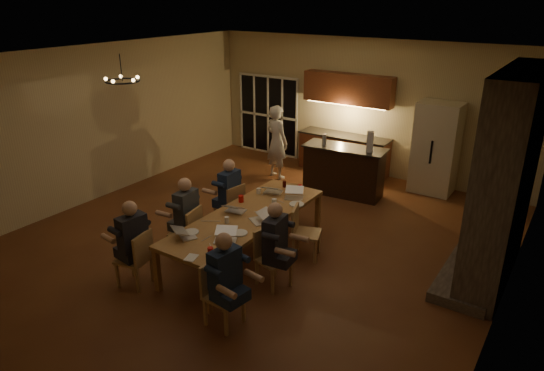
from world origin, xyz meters
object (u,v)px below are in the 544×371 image
(laptop_a, at_px, (187,229))
(laptop_d, at_px, (259,215))
(person_right_mid, at_px, (275,246))
(person_left_far, at_px, (230,195))
(person_left_near, at_px, (134,244))
(laptop_f, at_px, (294,192))
(chair_right_far, at_px, (307,233))
(standing_person, at_px, (277,142))
(mug_back, at_px, (259,191))
(can_cola, at_px, (284,184))
(chandelier, at_px, (122,81))
(refrigerator, at_px, (436,148))
(mug_mid, at_px, (274,202))
(chair_right_mid, at_px, (274,259))
(plate_near, at_px, (240,233))
(bar_bottle, at_px, (324,140))
(laptop_c, at_px, (236,205))
(laptop_b, at_px, (225,234))
(mug_front, at_px, (227,220))
(bar_blender, at_px, (370,142))
(laptop_e, at_px, (273,187))
(redcup_mid, at_px, (241,199))
(can_silver, at_px, (219,231))
(person_right_near, at_px, (225,281))
(bar_island, at_px, (344,171))
(dining_table, at_px, (247,236))
(redcup_near, at_px, (210,251))
(redcup_far, at_px, (300,188))
(person_left_mid, at_px, (187,217))
(chair_right_near, at_px, (224,295))
(chair_left_near, at_px, (133,258))
(chair_left_mid, at_px, (185,232))
(plate_far, at_px, (297,204))
(plate_left, at_px, (191,232))

(laptop_a, height_order, laptop_d, same)
(person_right_mid, height_order, person_left_far, same)
(laptop_a, xyz_separation_m, laptop_d, (0.60, 1.00, 0.00))
(person_left_near, xyz_separation_m, laptop_f, (1.15, 2.66, 0.17))
(chair_right_far, height_order, standing_person, standing_person)
(mug_back, height_order, can_cola, can_cola)
(person_left_far, distance_m, chandelier, 2.71)
(refrigerator, xyz_separation_m, mug_mid, (-1.58, -3.98, -0.20))
(chair_right_mid, height_order, person_left_near, person_left_near)
(plate_near, bearing_deg, bar_bottle, 98.93)
(laptop_c, distance_m, bar_bottle, 3.23)
(laptop_b, bearing_deg, can_cola, 72.30)
(standing_person, bearing_deg, mug_mid, 137.74)
(laptop_d, xyz_separation_m, mug_front, (-0.39, -0.31, -0.06))
(standing_person, height_order, bar_blender, standing_person)
(chandelier, height_order, mug_back, chandelier)
(laptop_e, distance_m, redcup_mid, 0.71)
(person_right_mid, relative_size, can_silver, 11.50)
(person_right_near, height_order, bar_bottle, person_right_near)
(laptop_e, xyz_separation_m, mug_front, (0.08, -1.46, -0.06))
(person_left_far, distance_m, laptop_b, 1.90)
(laptop_a, relative_size, laptop_b, 1.00)
(laptop_b, xyz_separation_m, laptop_d, (0.03, 0.82, 0.00))
(bar_island, height_order, laptop_e, bar_island)
(dining_table, bearing_deg, bar_island, 87.54)
(redcup_mid, bearing_deg, chair_right_far, 6.20)
(person_right_near, relative_size, redcup_near, 11.50)
(person_right_near, xyz_separation_m, laptop_a, (-1.18, 0.57, 0.17))
(redcup_far, bearing_deg, person_left_mid, -119.13)
(dining_table, relative_size, mug_front, 32.43)
(dining_table, xyz_separation_m, person_right_mid, (0.90, -0.52, 0.31))
(bar_bottle, bearing_deg, person_right_mid, -72.35)
(refrigerator, relative_size, chair_right_mid, 2.25)
(laptop_d, relative_size, redcup_far, 2.67)
(can_silver, bearing_deg, laptop_b, -31.23)
(refrigerator, xyz_separation_m, chair_right_far, (-0.87, -4.08, -0.55))
(laptop_c, bearing_deg, can_silver, 100.36)
(chair_right_near, height_order, laptop_b, laptop_b)
(laptop_c, distance_m, can_silver, 0.86)
(plate_near, bearing_deg, mug_front, 155.49)
(chair_left_near, height_order, mug_mid, chair_left_near)
(laptop_e, bearing_deg, chair_left_mid, 52.93)
(laptop_c, bearing_deg, mug_front, 98.70)
(redcup_near, bearing_deg, can_cola, 100.45)
(dining_table, relative_size, plate_far, 12.62)
(chair_right_far, distance_m, bar_bottle, 3.04)
(person_right_near, bearing_deg, plate_far, 17.74)
(chair_left_near, relative_size, mug_back, 8.90)
(refrigerator, bearing_deg, mug_front, -109.95)
(plate_left, bearing_deg, bar_bottle, 89.52)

